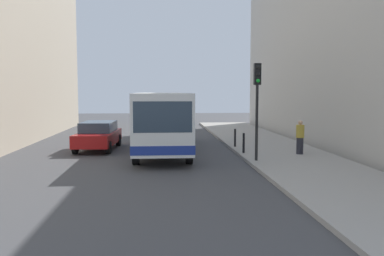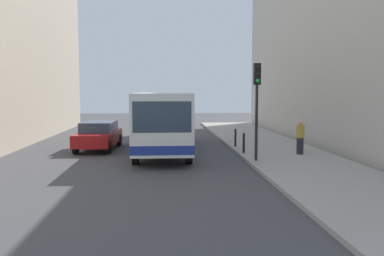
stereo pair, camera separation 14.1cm
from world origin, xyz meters
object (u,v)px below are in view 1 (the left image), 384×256
traffic_light (257,93)px  pedestrian_near_signal (300,137)px  bus (162,118)px  bollard_mid (235,138)px  car_beside_bus (98,135)px  bollard_near (244,143)px

traffic_light → pedestrian_near_signal: bearing=34.0°
bus → bollard_mid: (3.88, 0.18, -1.10)m
bollard_mid → car_beside_bus: bearing=176.2°
car_beside_bus → bollard_near: bearing=162.8°
bollard_near → bollard_mid: bearing=90.0°
traffic_light → bollard_mid: bearing=91.3°
bus → bollard_mid: size_ratio=11.61×
bollard_near → pedestrian_near_signal: 2.63m
car_beside_bus → bollard_mid: (7.23, -0.48, -0.16)m
bollard_near → traffic_light: bearing=-87.4°
bollard_mid → pedestrian_near_signal: bearing=-47.7°
bus → car_beside_bus: 3.54m
bollard_near → bollard_mid: (0.00, 2.27, 0.00)m
bus → bollard_near: bearing=151.6°
car_beside_bus → pedestrian_near_signal: pedestrian_near_signal is taller
car_beside_bus → bollard_near: 7.74m
traffic_light → bollard_near: bearing=92.6°
car_beside_bus → bollard_mid: car_beside_bus is taller
bollard_near → pedestrian_near_signal: size_ratio=0.60×
traffic_light → bollard_mid: size_ratio=4.32×
car_beside_bus → pedestrian_near_signal: bearing=165.0°
bollard_near → bus: bearing=151.7°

